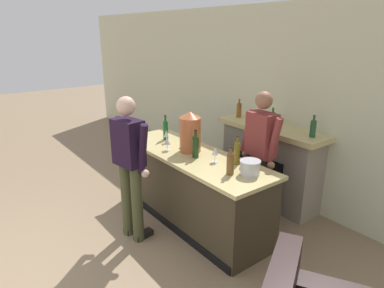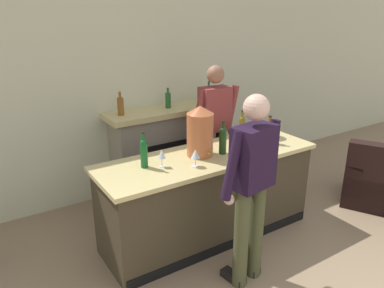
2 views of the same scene
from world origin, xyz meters
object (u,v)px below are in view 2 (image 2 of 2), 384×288
Objects in this scene: wine_bottle_burgundy_dark at (269,131)px; wine_glass_front_left at (237,135)px; wine_bottle_merlot_tall at (223,139)px; wine_glass_by_dispenser at (195,154)px; ice_bucket_steel at (267,130)px; wine_bottle_riesling_slim at (242,127)px; armchair_black at (383,184)px; copper_dispenser at (200,131)px; person_customer at (251,185)px; wine_glass_near_bucket at (162,154)px; fireplace_stone at (168,148)px; wine_bottle_cabernet_heavy at (144,152)px; person_bartender at (215,129)px.

wine_bottle_burgundy_dark reaches higher than wine_glass_front_left.
wine_bottle_merlot_tall is 2.01× the size of wine_glass_by_dispenser.
wine_bottle_riesling_slim is (-0.30, 0.10, 0.07)m from ice_bucket_steel.
wine_bottle_riesling_slim is (-1.61, 0.84, 0.80)m from armchair_black.
wine_bottle_burgundy_dark is at bearing 158.29° from armchair_black.
wine_glass_front_left is (0.48, -0.00, -0.13)m from copper_dispenser.
person_customer is at bearing -75.66° from wine_glass_by_dispenser.
wine_glass_by_dispenser is (-0.20, -0.22, -0.14)m from copper_dispenser.
copper_dispenser is at bearing 163.40° from armchair_black.
wine_bottle_burgundy_dark is 1.30m from wine_glass_near_bucket.
wine_glass_near_bucket is (-1.43, -0.11, 0.04)m from ice_bucket_steel.
wine_bottle_merlot_tall is (-0.75, -0.14, 0.07)m from ice_bucket_steel.
fireplace_stone is 1.39m from wine_bottle_merlot_tall.
wine_bottle_cabernet_heavy is 0.48m from wine_glass_by_dispenser.
wine_bottle_riesling_slim is 1.28m from wine_bottle_cabernet_heavy.
person_bartender is at bearing -61.08° from fireplace_stone.
armchair_black is 6.38× the size of wine_glass_front_left.
person_customer is 5.55× the size of wine_bottle_burgundy_dark.
wine_bottle_cabernet_heavy is at bearing -127.58° from fireplace_stone.
wine_bottle_cabernet_heavy reaches higher than wine_glass_near_bucket.
fireplace_stone reaches higher than wine_glass_by_dispenser.
ice_bucket_steel is at bearing 41.09° from person_customer.
wine_bottle_merlot_tall reaches higher than wine_bottle_riesling_slim.
wine_bottle_cabernet_heavy is 1.99× the size of wine_glass_near_bucket.
fireplace_stone is 1.50m from wine_bottle_burgundy_dark.
copper_dispenser is at bearing 47.88° from wine_glass_by_dispenser.
wine_bottle_cabernet_heavy is at bearing 150.55° from wine_glass_near_bucket.
wine_glass_near_bucket is at bearing -173.47° from copper_dispenser.
wine_glass_near_bucket is at bearing -29.45° from wine_bottle_cabernet_heavy.
ice_bucket_steel is 0.72× the size of wine_bottle_burgundy_dark.
wine_bottle_burgundy_dark is (-0.13, -0.16, 0.06)m from ice_bucket_steel.
wine_glass_front_left is (1.08, -0.03, -0.03)m from wine_bottle_cabernet_heavy.
fireplace_stone is at bearing 136.63° from armchair_black.
wine_bottle_cabernet_heavy is (-0.90, -1.17, 0.51)m from fireplace_stone.
wine_bottle_riesling_slim is at bearing 38.40° from wine_glass_front_left.
copper_dispenser is 0.99m from ice_bucket_steel.
wine_glass_by_dispenser is (-0.16, 0.61, 0.11)m from person_customer.
armchair_black is 1.75m from wine_bottle_burgundy_dark.
wine_bottle_cabernet_heavy is (-1.58, -0.03, 0.07)m from ice_bucket_steel.
fireplace_stone is 4.89× the size of wine_bottle_riesling_slim.
wine_bottle_burgundy_dark is 0.38m from wine_glass_front_left.
person_bartender reaches higher than wine_glass_front_left.
wine_bottle_merlot_tall reaches higher than wine_glass_front_left.
person_customer is at bearing -176.43° from armchair_black.
wine_bottle_merlot_tall is 0.27m from wine_glass_front_left.
person_bartender is 0.47m from wine_bottle_riesling_slim.
ice_bucket_steel is 1.25× the size of wine_glass_front_left.
wine_glass_by_dispenser is (0.41, -0.24, -0.03)m from wine_bottle_cabernet_heavy.
person_bartender is 1.17m from wine_glass_by_dispenser.
wine_glass_by_dispenser is (0.27, -0.16, -0.00)m from wine_glass_near_bucket.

